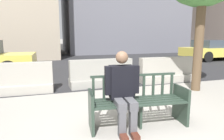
# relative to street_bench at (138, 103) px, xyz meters

# --- Properties ---
(ground_plane) EXTENTS (200.00, 200.00, 0.00)m
(ground_plane) POSITION_rel_street_bench_xyz_m (-0.25, -0.25, -0.40)
(ground_plane) COLOR gray
(street_asphalt) EXTENTS (120.00, 12.00, 0.01)m
(street_asphalt) POSITION_rel_street_bench_xyz_m (-0.25, 8.45, -0.39)
(street_asphalt) COLOR #28282B
(street_asphalt) RESTS_ON ground
(street_bench) EXTENTS (1.73, 0.68, 0.88)m
(street_bench) POSITION_rel_street_bench_xyz_m (0.00, 0.00, 0.00)
(street_bench) COLOR #28382D
(street_bench) RESTS_ON ground
(seated_person) EXTENTS (0.59, 0.75, 1.31)m
(seated_person) POSITION_rel_street_bench_xyz_m (-0.29, -0.03, 0.29)
(seated_person) COLOR black
(seated_person) RESTS_ON ground
(jersey_barrier_centre) EXTENTS (2.02, 0.75, 0.84)m
(jersey_barrier_centre) POSITION_rel_street_bench_xyz_m (0.12, 2.96, -0.06)
(jersey_barrier_centre) COLOR gray
(jersey_barrier_centre) RESTS_ON ground
(jersey_barrier_left) EXTENTS (2.02, 0.75, 0.84)m
(jersey_barrier_left) POSITION_rel_street_bench_xyz_m (-2.36, 2.87, -0.06)
(jersey_barrier_left) COLOR #9E998E
(jersey_barrier_left) RESTS_ON ground
(jersey_barrier_right) EXTENTS (2.01, 0.70, 0.84)m
(jersey_barrier_right) POSITION_rel_street_bench_xyz_m (2.44, 2.86, -0.06)
(jersey_barrier_right) COLOR #9E998E
(jersey_barrier_right) RESTS_ON ground
(car_taxi_near) EXTENTS (4.02, 2.04, 1.30)m
(car_taxi_near) POSITION_rel_street_bench_xyz_m (8.85, 7.47, 0.26)
(car_taxi_near) COLOR #DBC64C
(car_taxi_near) RESTS_ON ground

